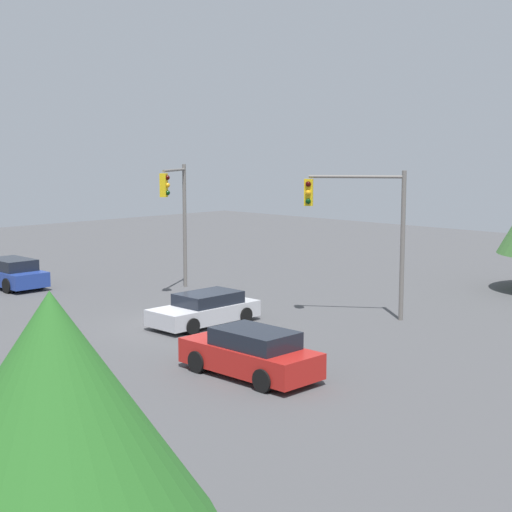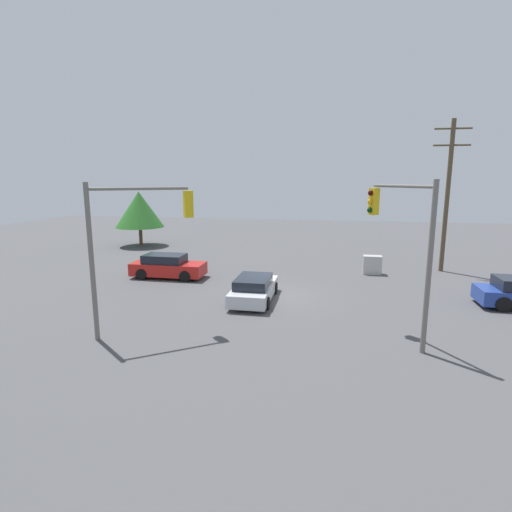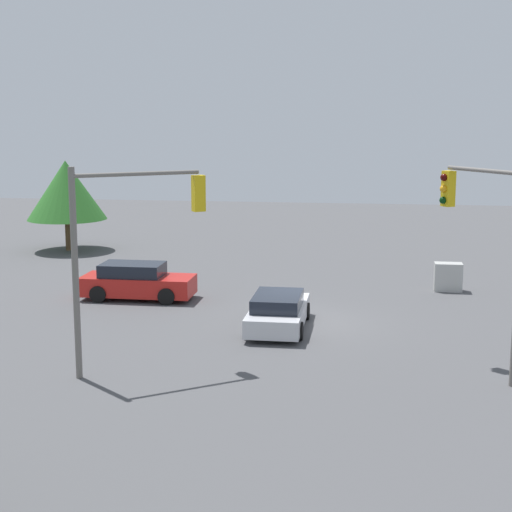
# 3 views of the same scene
# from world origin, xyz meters

# --- Properties ---
(ground_plane) EXTENTS (80.00, 80.00, 0.00)m
(ground_plane) POSITION_xyz_m (0.00, 0.00, 0.00)
(ground_plane) COLOR #4C4C4F
(sedan_red) EXTENTS (4.46, 1.90, 1.45)m
(sedan_red) POSITION_xyz_m (-6.85, 2.79, 0.70)
(sedan_red) COLOR red
(sedan_red) RESTS_ON ground_plane
(sedan_silver) EXTENTS (1.94, 4.38, 1.24)m
(sedan_silver) POSITION_xyz_m (-0.71, -0.87, 0.60)
(sedan_silver) COLOR silver
(sedan_silver) RESTS_ON ground_plane
(traffic_signal_main) EXTENTS (2.01, 2.90, 5.98)m
(traffic_signal_main) POSITION_xyz_m (5.57, -4.72, 4.07)
(traffic_signal_main) COLOR slate
(traffic_signal_main) RESTS_ON ground_plane
(traffic_signal_cross) EXTENTS (3.30, 2.51, 5.88)m
(traffic_signal_cross) POSITION_xyz_m (-4.34, -5.92, 4.05)
(traffic_signal_cross) COLOR slate
(traffic_signal_cross) RESTS_ON ground_plane
(utility_pole_tall) EXTENTS (2.20, 0.28, 9.67)m
(utility_pole_tall) POSITION_xyz_m (10.21, 7.85, 5.12)
(utility_pole_tall) COLOR brown
(utility_pole_tall) RESTS_ON ground_plane
(electrical_cabinet) EXTENTS (1.14, 0.67, 1.19)m
(electrical_cabinet) POSITION_xyz_m (5.64, 6.12, 0.59)
(electrical_cabinet) COLOR #B2B2AD
(electrical_cabinet) RESTS_ON ground_plane
(tree_behind) EXTENTS (4.29, 4.29, 4.91)m
(tree_behind) POSITION_xyz_m (-14.03, 13.60, 3.31)
(tree_behind) COLOR brown
(tree_behind) RESTS_ON ground_plane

